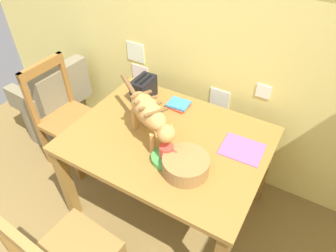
% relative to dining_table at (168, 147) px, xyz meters
% --- Properties ---
extents(wall_rear, '(4.42, 0.11, 2.50)m').
position_rel_dining_table_xyz_m(wall_rear, '(-0.12, 0.66, 0.60)').
color(wall_rear, '#EDDC79').
rests_on(wall_rear, ground_plane).
extents(dining_table, '(1.28, 0.97, 0.74)m').
position_rel_dining_table_xyz_m(dining_table, '(0.00, 0.00, 0.00)').
color(dining_table, olive).
rests_on(dining_table, ground_plane).
extents(cat, '(0.60, 0.39, 0.30)m').
position_rel_dining_table_xyz_m(cat, '(-0.09, -0.07, 0.30)').
color(cat, '#C58A48').
rests_on(cat, dining_table).
extents(saucer_bowl, '(0.19, 0.19, 0.04)m').
position_rel_dining_table_xyz_m(saucer_bowl, '(0.09, -0.18, 0.10)').
color(saucer_bowl, '#449B47').
rests_on(saucer_bowl, dining_table).
extents(coffee_mug, '(0.13, 0.09, 0.08)m').
position_rel_dining_table_xyz_m(coffee_mug, '(0.10, -0.18, 0.16)').
color(coffee_mug, red).
rests_on(coffee_mug, saucer_bowl).
extents(magazine, '(0.27, 0.23, 0.01)m').
position_rel_dining_table_xyz_m(magazine, '(0.46, 0.14, 0.09)').
color(magazine, '#9B56A2').
rests_on(magazine, dining_table).
extents(book_stack, '(0.17, 0.14, 0.03)m').
position_rel_dining_table_xyz_m(book_stack, '(-0.11, 0.33, 0.10)').
color(book_stack, red).
rests_on(book_stack, dining_table).
extents(wicker_basket, '(0.27, 0.27, 0.10)m').
position_rel_dining_table_xyz_m(wicker_basket, '(0.23, -0.19, 0.14)').
color(wicker_basket, olive).
rests_on(wicker_basket, dining_table).
extents(toaster, '(0.12, 0.20, 0.18)m').
position_rel_dining_table_xyz_m(toaster, '(-0.38, 0.29, 0.17)').
color(toaster, black).
rests_on(toaster, dining_table).
extents(wooden_chair_near, '(0.43, 0.43, 0.94)m').
position_rel_dining_table_xyz_m(wooden_chair_near, '(-1.02, 0.04, -0.19)').
color(wooden_chair_near, olive).
rests_on(wooden_chair_near, ground_plane).
extents(wicker_armchair, '(0.62, 0.62, 0.78)m').
position_rel_dining_table_xyz_m(wicker_armchair, '(-1.43, 0.24, -0.38)').
color(wicker_armchair, '#797055').
rests_on(wicker_armchair, ground_plane).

